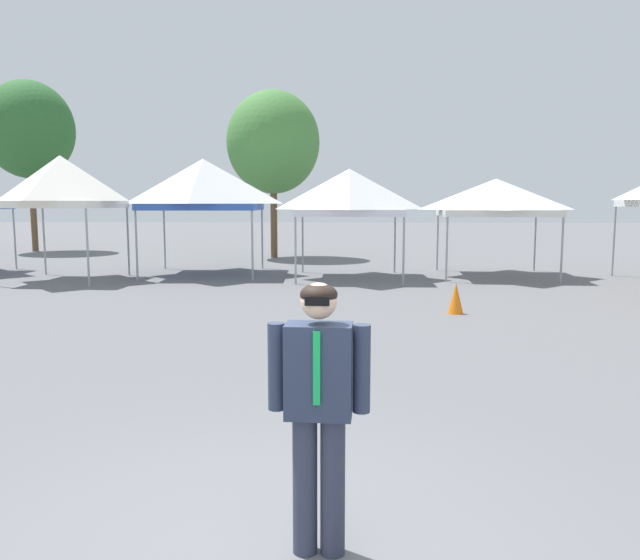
# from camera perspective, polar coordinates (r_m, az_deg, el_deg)

# --- Properties ---
(ground_plane) EXTENTS (140.00, 140.00, 0.00)m
(ground_plane) POSITION_cam_1_polar(r_m,az_deg,el_deg) (4.49, -4.65, -23.34)
(ground_plane) COLOR slate
(canopy_tent_behind_right) EXTENTS (3.04, 3.04, 3.64)m
(canopy_tent_behind_right) POSITION_cam_1_polar(r_m,az_deg,el_deg) (19.77, -22.66, 8.31)
(canopy_tent_behind_right) COLOR #9E9EA3
(canopy_tent_behind_right) RESTS_ON ground
(canopy_tent_far_left) EXTENTS (3.73, 3.73, 3.65)m
(canopy_tent_far_left) POSITION_cam_1_polar(r_m,az_deg,el_deg) (20.20, -10.64, 8.60)
(canopy_tent_far_left) COLOR #9E9EA3
(canopy_tent_far_left) RESTS_ON ground
(canopy_tent_left_of_center) EXTENTS (3.18, 3.18, 3.29)m
(canopy_tent_left_of_center) POSITION_cam_1_polar(r_m,az_deg,el_deg) (18.83, 2.70, 8.02)
(canopy_tent_left_of_center) COLOR #9E9EA3
(canopy_tent_left_of_center) RESTS_ON ground
(canopy_tent_behind_center) EXTENTS (3.58, 3.58, 3.02)m
(canopy_tent_behind_center) POSITION_cam_1_polar(r_m,az_deg,el_deg) (20.07, 15.82, 7.29)
(canopy_tent_behind_center) COLOR #9E9EA3
(canopy_tent_behind_center) RESTS_ON ground
(person_foreground) EXTENTS (0.65, 0.27, 1.78)m
(person_foreground) POSITION_cam_1_polar(r_m,az_deg,el_deg) (4.01, -0.11, -10.88)
(person_foreground) COLOR #33384C
(person_foreground) RESTS_ON ground
(tree_behind_tents_center) EXTENTS (4.07, 4.07, 7.88)m
(tree_behind_tents_center) POSITION_cam_1_polar(r_m,az_deg,el_deg) (32.44, -25.14, 12.35)
(tree_behind_tents_center) COLOR brown
(tree_behind_tents_center) RESTS_ON ground
(tree_behind_tents_right) EXTENTS (3.81, 3.81, 6.85)m
(tree_behind_tents_right) POSITION_cam_1_polar(r_m,az_deg,el_deg) (26.16, -4.31, 12.46)
(tree_behind_tents_right) COLOR brown
(tree_behind_tents_right) RESTS_ON ground
(traffic_cone_lot_center) EXTENTS (0.32, 0.32, 0.64)m
(traffic_cone_lot_center) POSITION_cam_1_polar(r_m,az_deg,el_deg) (13.11, 12.35, -1.65)
(traffic_cone_lot_center) COLOR orange
(traffic_cone_lot_center) RESTS_ON ground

